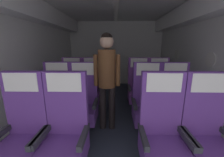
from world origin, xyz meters
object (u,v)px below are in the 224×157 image
(seat_a_left_window, at_px, (24,135))
(seat_a_right_aisle, at_px, (206,137))
(seat_a_left_aisle, at_px, (65,136))
(flight_attendant, at_px, (107,73))
(seat_c_left_window, at_px, (72,88))
(seat_b_right_aisle, at_px, (174,104))
(seat_a_right_window, at_px, (162,136))
(seat_c_right_aisle, at_px, (158,89))
(seat_c_left_aisle, at_px, (92,88))
(seat_b_right_window, at_px, (147,104))
(seat_b_left_aisle, at_px, (83,104))
(seat_c_right_window, at_px, (138,89))
(seat_b_left_window, at_px, (58,103))

(seat_a_left_window, distance_m, seat_a_right_aisle, 1.95)
(seat_a_left_aisle, xyz_separation_m, seat_a_right_aisle, (1.50, 0.02, 0.00))
(flight_attendant, bearing_deg, seat_c_left_window, 155.33)
(seat_b_right_aisle, bearing_deg, seat_c_left_window, 156.76)
(flight_attendant, bearing_deg, seat_a_right_window, -35.74)
(seat_a_right_window, relative_size, seat_c_left_window, 1.00)
(seat_a_left_window, relative_size, seat_c_right_aisle, 1.00)
(seat_b_right_aisle, bearing_deg, flight_attendant, 177.24)
(seat_a_left_aisle, distance_m, seat_c_left_aisle, 1.68)
(seat_a_right_window, bearing_deg, seat_c_left_aisle, 121.72)
(seat_a_left_window, xyz_separation_m, seat_b_right_window, (1.51, 0.85, 0.00))
(seat_b_left_aisle, bearing_deg, seat_a_left_aisle, -89.88)
(seat_b_right_aisle, height_order, seat_c_right_aisle, same)
(seat_c_right_window, bearing_deg, seat_a_left_window, -131.29)
(seat_a_left_window, xyz_separation_m, seat_b_left_aisle, (0.45, 0.85, 0.00))
(seat_a_right_window, distance_m, seat_b_right_window, 0.82)
(seat_a_right_aisle, bearing_deg, seat_b_left_aisle, 151.23)
(flight_attendant, bearing_deg, seat_b_left_aisle, -152.93)
(seat_b_left_aisle, relative_size, seat_c_left_window, 1.00)
(seat_a_left_aisle, xyz_separation_m, seat_c_right_window, (1.04, 1.70, 0.00))
(seat_b_left_aisle, xyz_separation_m, flight_attendant, (0.39, 0.06, 0.52))
(flight_attendant, bearing_deg, seat_b_right_window, 12.56)
(seat_c_left_aisle, height_order, seat_c_right_window, same)
(seat_a_left_window, height_order, flight_attendant, flight_attendant)
(seat_a_left_aisle, relative_size, seat_c_left_window, 1.00)
(seat_b_right_window, bearing_deg, seat_c_right_window, 90.45)
(seat_c_right_window, bearing_deg, seat_c_left_aisle, -179.20)
(seat_a_left_window, relative_size, seat_c_left_aisle, 1.00)
(seat_c_left_window, relative_size, flight_attendant, 0.72)
(seat_a_right_aisle, relative_size, seat_c_left_aisle, 1.00)
(flight_attendant, bearing_deg, seat_a_left_window, -114.62)
(seat_b_right_aisle, relative_size, seat_c_right_aisle, 1.00)
(seat_b_left_aisle, height_order, seat_c_left_window, same)
(seat_a_right_window, bearing_deg, seat_b_left_aisle, 141.57)
(seat_a_left_window, relative_size, seat_b_left_aisle, 1.00)
(seat_b_right_aisle, xyz_separation_m, seat_c_right_aisle, (-0.00, 0.85, 0.00))
(seat_b_left_window, xyz_separation_m, seat_c_right_aisle, (1.93, 0.84, 0.00))
(seat_a_left_window, xyz_separation_m, seat_c_left_aisle, (0.46, 1.69, 0.00))
(seat_c_left_aisle, xyz_separation_m, seat_c_right_aisle, (1.48, 0.02, 0.00))
(seat_a_right_aisle, bearing_deg, seat_b_right_window, 118.63)
(seat_a_right_window, bearing_deg, seat_c_right_window, 89.79)
(seat_a_right_window, height_order, seat_b_left_aisle, same)
(seat_b_left_window, bearing_deg, seat_a_right_aisle, -23.37)
(seat_a_right_aisle, bearing_deg, seat_c_left_aisle, 131.85)
(seat_b_left_aisle, distance_m, seat_c_right_aisle, 1.72)
(seat_a_left_aisle, relative_size, seat_c_left_aisle, 1.00)
(seat_a_left_aisle, height_order, seat_a_right_aisle, same)
(seat_a_left_window, xyz_separation_m, seat_c_right_aisle, (1.95, 1.71, 0.00))
(seat_a_right_aisle, distance_m, seat_c_right_window, 1.74)
(seat_a_right_window, xyz_separation_m, seat_c_right_aisle, (0.45, 1.68, 0.00))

